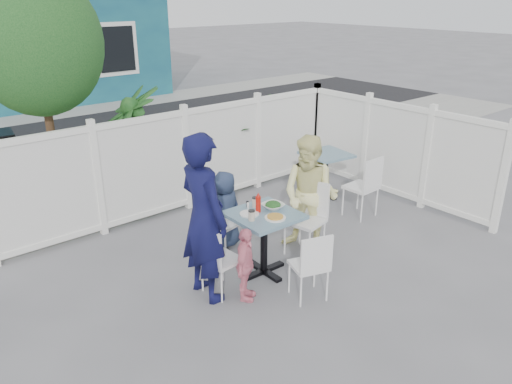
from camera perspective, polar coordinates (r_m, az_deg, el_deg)
ground at (r=6.40m, az=3.42°, el=-8.63°), size 80.00×80.00×0.00m
near_sidewalk at (r=9.25m, az=-12.88°, el=0.82°), size 24.00×2.60×0.01m
street at (r=12.52m, az=-20.85°, el=5.45°), size 24.00×5.00×0.01m
far_sidewalk at (r=15.41m, az=-24.89°, el=7.75°), size 24.00×1.60×0.01m
fence_back at (r=7.88m, az=-7.94°, el=3.48°), size 5.86×0.08×1.60m
fence_right at (r=8.58m, az=15.55°, el=4.40°), size 0.08×3.66×1.60m
tree at (r=7.64m, az=-23.75°, el=15.22°), size 1.80×1.62×3.59m
potted_shrub_a at (r=8.20m, az=-13.48°, el=5.04°), size 1.28×1.28×1.90m
potted_shrub_b at (r=9.10m, az=-2.66°, el=6.08°), size 1.78×1.70×1.54m
main_table at (r=6.00m, az=0.93°, el=-4.04°), size 0.78×0.78×0.80m
spare_table at (r=8.46m, az=8.00°, el=3.31°), size 0.80×0.80×0.75m
chair_left at (r=5.65m, az=-4.52°, el=-7.23°), size 0.41×0.43×0.86m
chair_right at (r=6.56m, az=6.06°, el=-2.33°), size 0.51×0.52×0.98m
chair_back at (r=6.55m, az=-4.21°, el=-2.53°), size 0.50×0.49×0.93m
chair_near at (r=5.57m, az=6.41°, el=-7.98°), size 0.48×0.47×0.84m
chair_spare at (r=7.71m, az=12.46°, el=1.01°), size 0.45×0.44×0.97m
man at (r=5.46m, az=-5.97°, el=-2.96°), size 0.46×0.70×1.93m
woman at (r=6.51m, az=6.19°, el=-0.38°), size 0.85×0.94×1.58m
boy at (r=6.70m, az=-3.56°, el=-2.04°), size 0.56×0.39×1.07m
toddler at (r=5.58m, az=-1.23°, el=-8.32°), size 0.53×0.49×0.88m
plate_main at (r=5.80m, az=2.21°, el=-2.97°), size 0.25×0.25×0.02m
plate_side at (r=5.89m, az=-0.76°, el=-2.51°), size 0.23×0.23×0.02m
salad_bowl at (r=6.04m, az=1.96°, el=-1.63°), size 0.26×0.26×0.06m
coffee_cup_a at (r=5.72m, az=-0.51°, el=-2.74°), size 0.08×0.08×0.11m
coffee_cup_b at (r=6.08m, az=-0.09°, el=-1.21°), size 0.08×0.08×0.11m
ketchup_bottle at (r=5.93m, az=0.26°, el=-1.40°), size 0.06×0.06×0.20m
salt_shaker at (r=6.05m, az=-0.92°, el=-1.55°), size 0.03×0.03×0.07m
pepper_shaker at (r=6.08m, az=-0.99°, el=-1.39°), size 0.03×0.03×0.08m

